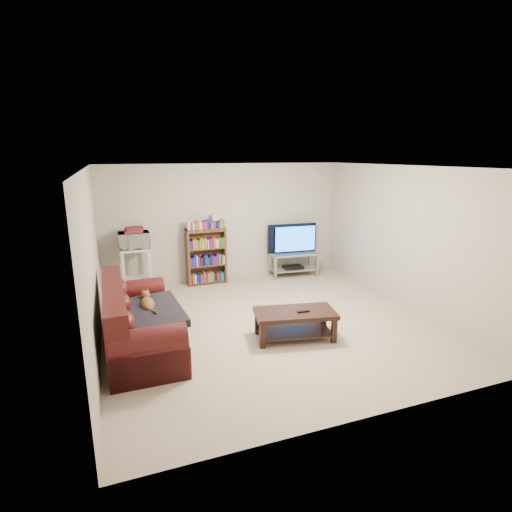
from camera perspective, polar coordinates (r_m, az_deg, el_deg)
name	(u,v)px	position (r m, az deg, el deg)	size (l,w,h in m)	color
floor	(271,323)	(6.37, 2.11, -9.51)	(5.00, 5.00, 0.00)	#CAB496
ceiling	(272,167)	(5.83, 2.34, 12.60)	(5.00, 5.00, 0.00)	white
wall_back	(226,223)	(8.31, -4.37, 4.76)	(5.00, 5.00, 0.00)	beige
wall_front	(374,306)	(3.90, 16.44, -6.93)	(5.00, 5.00, 0.00)	beige
wall_left	(92,264)	(5.57, -22.32, -1.07)	(5.00, 5.00, 0.00)	beige
wall_right	(406,237)	(7.30, 20.70, 2.54)	(5.00, 5.00, 0.00)	beige
sofa	(135,326)	(5.72, -16.85, -9.54)	(0.94, 2.13, 0.91)	#441112
blanket	(149,313)	(5.52, -14.99, -7.88)	(0.82, 1.06, 0.10)	black
cat	(148,304)	(5.67, -15.23, -6.62)	(0.23, 0.58, 0.17)	brown
coffee_table	(295,319)	(5.79, 5.57, -9.00)	(1.23, 0.78, 0.41)	black
remote	(303,311)	(5.72, 6.75, -7.85)	(0.19, 0.05, 0.02)	black
tv_stand	(293,260)	(8.69, 5.35, -0.63)	(1.04, 0.53, 0.50)	#999EA3
television	(294,239)	(8.58, 5.42, 2.44)	(1.09, 0.14, 0.63)	black
dvd_player	(293,267)	(8.73, 5.33, -1.59)	(0.40, 0.28, 0.06)	black
bookshelf	(206,255)	(8.13, -7.12, 0.12)	(0.80, 0.26, 1.15)	#53341D
shelf_clutter	(210,222)	(8.03, -6.61, 4.79)	(0.59, 0.19, 0.28)	silver
microwave_stand	(136,265)	(7.80, -16.77, -1.21)	(0.56, 0.42, 0.89)	silver
microwave	(134,240)	(7.70, -17.02, 2.17)	(0.55, 0.37, 0.30)	silver
game_boxes	(133,231)	(7.66, -17.12, 3.45)	(0.32, 0.28, 0.05)	maroon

